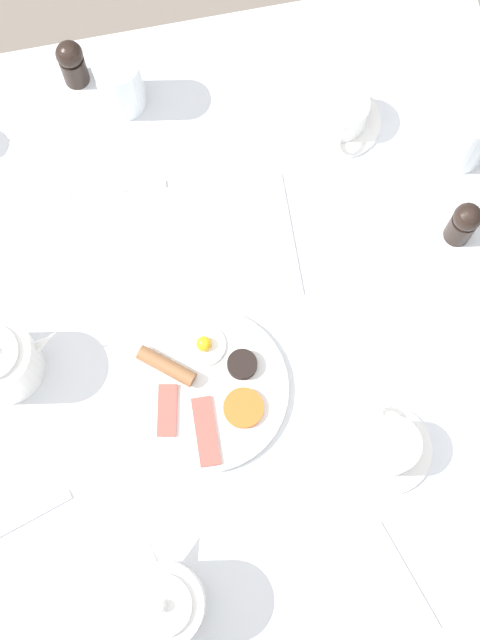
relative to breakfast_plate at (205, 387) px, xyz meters
The scene contains 15 objects.
ground_plane 0.75m from the breakfast_plate, 51.26° to the left, with size 8.00×8.00×0.00m, color #70665B.
table 0.14m from the breakfast_plate, 51.26° to the left, with size 1.07×1.13×0.73m.
breakfast_plate is the anchor object (origin of this frame).
teapot_near 0.33m from the breakfast_plate, 110.68° to the right, with size 0.12×0.21×0.13m.
teacup_with_saucer_left 0.52m from the breakfast_plate, 52.51° to the left, with size 0.14×0.14×0.07m.
teacup_with_saucer_right 0.30m from the breakfast_plate, 30.37° to the right, with size 0.14×0.14×0.07m.
water_glass_tall 0.59m from the breakfast_plate, 32.13° to the left, with size 0.08×0.08×0.13m.
wine_glass_spare 0.53m from the breakfast_plate, 94.59° to the left, with size 0.08×0.08×0.12m.
pepper_grinder 0.49m from the breakfast_plate, 20.54° to the left, with size 0.05×0.05×0.10m.
salt_grinder 0.59m from the breakfast_plate, 101.23° to the left, with size 0.05×0.05×0.10m.
napkin_folded 0.44m from the breakfast_plate, ahead, with size 0.19×0.15×0.01m.
fork_by_plate 0.37m from the breakfast_plate, 103.71° to the left, with size 0.18×0.03×0.00m.
knife_by_plate 0.29m from the breakfast_plate, 51.24° to the left, with size 0.02×0.22×0.00m.
spoon_for_tea 0.34m from the breakfast_plate, 154.94° to the right, with size 0.16×0.06×0.00m.
fork_spare 0.41m from the breakfast_plate, 54.82° to the right, with size 0.06×0.17×0.00m.
Camera 1 is at (-0.08, -0.37, 2.11)m, focal length 50.00 mm.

